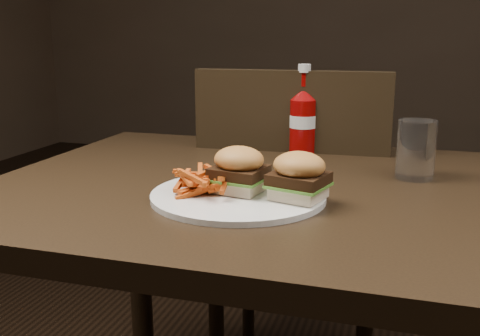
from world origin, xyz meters
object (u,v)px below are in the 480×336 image
(plate, at_px, (238,196))
(tumbler, at_px, (416,150))
(dining_table, at_px, (316,198))
(chair_far, at_px, (300,247))
(ketchup_bottle, at_px, (303,126))

(plate, bearing_deg, tumbler, 38.66)
(dining_table, xyz_separation_m, tumbler, (0.17, 0.11, 0.08))
(chair_far, bearing_deg, plate, 87.47)
(chair_far, bearing_deg, dining_table, 100.37)
(plate, bearing_deg, dining_table, 43.92)
(dining_table, distance_m, chair_far, 0.60)
(dining_table, bearing_deg, tumbler, 34.56)
(dining_table, relative_size, ketchup_bottle, 9.87)
(dining_table, distance_m, plate, 0.16)
(dining_table, xyz_separation_m, chair_far, (-0.12, 0.50, -0.30))
(ketchup_bottle, xyz_separation_m, tumbler, (0.25, -0.17, -0.01))
(ketchup_bottle, bearing_deg, dining_table, -74.06)
(ketchup_bottle, height_order, tumbler, ketchup_bottle)
(dining_table, height_order, chair_far, dining_table)
(ketchup_bottle, distance_m, tumbler, 0.30)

